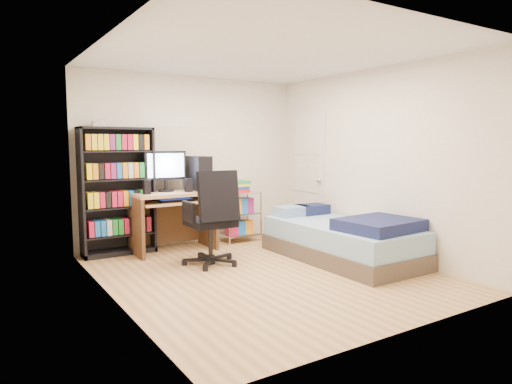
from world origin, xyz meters
TOP-DOWN VIEW (x-y plane):
  - room at (0.00, 0.00)m, footprint 3.58×4.08m
  - media_shelf at (-1.19, 1.84)m, footprint 0.97×0.32m
  - computer_desk at (-0.37, 1.66)m, footprint 1.12×0.65m
  - office_chair at (-0.36, 0.65)m, footprint 0.73×0.73m
  - wire_cart at (0.63, 1.68)m, footprint 0.59×0.43m
  - bed at (1.20, -0.02)m, footprint 1.07×2.15m
  - door at (1.72, 1.35)m, footprint 0.12×0.80m

SIDE VIEW (x-z plane):
  - bed at x=1.20m, z-range -0.04..0.58m
  - office_chair at x=-0.36m, z-range -0.22..0.97m
  - wire_cart at x=0.63m, z-range 0.14..1.09m
  - computer_desk at x=-0.37m, z-range 0.06..1.46m
  - media_shelf at x=-1.19m, z-range -0.01..1.79m
  - door at x=1.72m, z-range 0.00..2.00m
  - room at x=0.00m, z-range -0.04..2.54m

